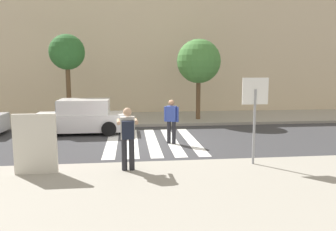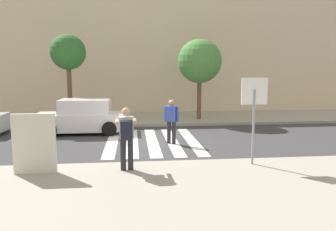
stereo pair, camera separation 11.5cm
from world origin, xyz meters
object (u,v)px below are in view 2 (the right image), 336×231
at_px(street_tree_west, 68,53).
at_px(pedestrian_crossing, 171,119).
at_px(parked_car_white, 83,117).
at_px(stop_sign, 254,102).
at_px(photographer_with_backpack, 126,133).
at_px(street_tree_center, 200,62).
at_px(advertising_board, 34,144).

bearing_deg(street_tree_west, pedestrian_crossing, -48.23).
xyz_separation_m(parked_car_white, street_tree_west, (-1.07, 2.80, 3.00)).
distance_m(stop_sign, pedestrian_crossing, 4.13).
relative_size(stop_sign, photographer_with_backpack, 1.45).
bearing_deg(stop_sign, street_tree_west, 127.35).
bearing_deg(street_tree_west, street_tree_center, -0.41).
distance_m(pedestrian_crossing, parked_car_white, 4.56).
distance_m(parked_car_white, advertising_board, 6.33).
xyz_separation_m(pedestrian_crossing, street_tree_west, (-4.81, 5.39, 2.76)).
bearing_deg(advertising_board, pedestrian_crossing, 42.47).
xyz_separation_m(photographer_with_backpack, parked_car_white, (-2.08, 6.32, -0.44)).
bearing_deg(pedestrian_crossing, stop_sign, -60.62).
distance_m(street_tree_west, advertising_board, 9.56).
relative_size(parked_car_white, advertising_board, 2.56).
xyz_separation_m(stop_sign, pedestrian_crossing, (-1.97, 3.49, -0.99)).
bearing_deg(street_tree_center, photographer_with_backpack, -112.98).
relative_size(photographer_with_backpack, advertising_board, 1.08).
bearing_deg(stop_sign, street_tree_center, 88.60).
distance_m(photographer_with_backpack, parked_car_white, 6.67).
bearing_deg(stop_sign, photographer_with_backpack, -176.31).
distance_m(photographer_with_backpack, pedestrian_crossing, 4.08).
xyz_separation_m(stop_sign, photographer_with_backpack, (-3.63, -0.23, -0.80)).
height_order(photographer_with_backpack, parked_car_white, photographer_with_backpack).
height_order(photographer_with_backpack, pedestrian_crossing, photographer_with_backpack).
height_order(pedestrian_crossing, parked_car_white, pedestrian_crossing).
relative_size(pedestrian_crossing, street_tree_center, 0.39).
height_order(photographer_with_backpack, advertising_board, photographer_with_backpack).
distance_m(photographer_with_backpack, advertising_board, 2.42).
relative_size(stop_sign, parked_car_white, 0.61).
bearing_deg(stop_sign, parked_car_white, 133.20).
height_order(pedestrian_crossing, advertising_board, advertising_board).
relative_size(photographer_with_backpack, parked_car_white, 0.42).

